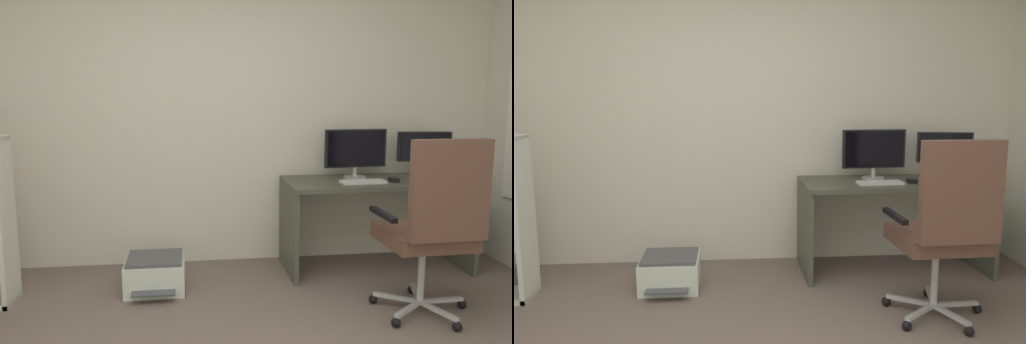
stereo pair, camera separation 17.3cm
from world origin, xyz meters
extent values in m
cube|color=silver|center=(0.00, 2.25, 1.28)|extent=(4.84, 0.10, 2.55)
cube|color=#474B3E|center=(1.32, 1.84, 0.70)|extent=(1.44, 0.64, 0.04)
cube|color=#474B3E|center=(0.62, 1.84, 0.34)|extent=(0.04, 0.61, 0.69)
cube|color=#474B3E|center=(2.02, 1.84, 0.34)|extent=(0.04, 0.61, 0.69)
cylinder|color=#B2B5B7|center=(1.18, 1.98, 0.73)|extent=(0.18, 0.18, 0.01)
cylinder|color=#B2B5B7|center=(1.18, 1.98, 0.78)|extent=(0.03, 0.03, 0.09)
cube|color=black|center=(1.18, 1.98, 0.96)|extent=(0.52, 0.08, 0.30)
cube|color=black|center=(1.19, 1.95, 0.96)|extent=(0.48, 0.04, 0.28)
cylinder|color=#B2B5B7|center=(1.77, 1.98, 0.73)|extent=(0.18, 0.18, 0.01)
cylinder|color=#B2B5B7|center=(1.77, 1.98, 0.80)|extent=(0.03, 0.03, 0.12)
cube|color=black|center=(1.77, 1.98, 0.97)|extent=(0.44, 0.10, 0.24)
cube|color=black|center=(1.76, 1.96, 0.97)|extent=(0.40, 0.07, 0.22)
cube|color=silver|center=(1.17, 1.73, 0.73)|extent=(0.35, 0.15, 0.02)
cube|color=black|center=(1.42, 1.75, 0.74)|extent=(0.07, 0.10, 0.03)
cube|color=#B7BABC|center=(1.46, 1.01, 0.07)|extent=(0.30, 0.04, 0.02)
sphere|color=black|center=(1.61, 1.02, 0.03)|extent=(0.06, 0.06, 0.06)
cube|color=#B7BABC|center=(1.35, 1.15, 0.07)|extent=(0.11, 0.30, 0.02)
sphere|color=black|center=(1.40, 1.30, 0.03)|extent=(0.06, 0.06, 0.06)
cube|color=#B7BABC|center=(1.19, 1.09, 0.07)|extent=(0.27, 0.19, 0.02)
sphere|color=black|center=(1.06, 1.18, 0.03)|extent=(0.06, 0.06, 0.06)
cube|color=#B7BABC|center=(1.19, 0.92, 0.07)|extent=(0.26, 0.21, 0.02)
sphere|color=black|center=(1.08, 0.82, 0.03)|extent=(0.06, 0.06, 0.06)
cube|color=#B7BABC|center=(1.36, 0.87, 0.07)|extent=(0.13, 0.29, 0.02)
sphere|color=black|center=(1.42, 0.73, 0.03)|extent=(0.06, 0.06, 0.06)
cylinder|color=#B7BABC|center=(1.31, 1.01, 0.27)|extent=(0.04, 0.04, 0.39)
cube|color=brown|center=(1.31, 1.01, 0.51)|extent=(0.53, 0.50, 0.10)
cube|color=brown|center=(1.32, 0.74, 0.85)|extent=(0.47, 0.09, 0.59)
cube|color=black|center=(1.04, 1.00, 0.66)|extent=(0.05, 0.34, 0.03)
cube|color=black|center=(1.59, 1.02, 0.66)|extent=(0.05, 0.34, 0.03)
cube|color=silver|center=(-1.35, 1.53, 0.56)|extent=(0.03, 0.30, 1.12)
cube|color=silver|center=(-0.40, 1.63, 0.11)|extent=(0.42, 0.39, 0.22)
cube|color=#4C4C51|center=(-0.40, 1.63, 0.23)|extent=(0.38, 0.36, 0.02)
cube|color=#4C4C51|center=(-0.40, 1.39, 0.07)|extent=(0.29, 0.10, 0.01)
camera|label=1|loc=(-0.14, -1.88, 1.40)|focal=35.12mm
camera|label=2|loc=(0.03, -1.90, 1.40)|focal=35.12mm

